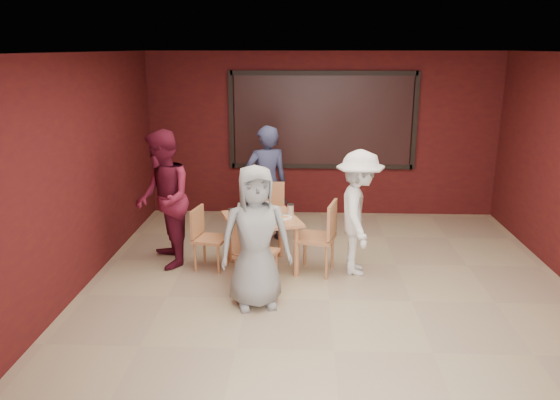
{
  "coord_description": "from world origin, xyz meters",
  "views": [
    {
      "loc": [
        -0.32,
        -5.86,
        2.86
      ],
      "look_at": [
        -0.61,
        0.9,
        0.96
      ],
      "focal_mm": 35.0,
      "sensor_mm": 36.0,
      "label": 1
    }
  ],
  "objects_px": {
    "dining_table": "(262,224)",
    "chair_back": "(269,212)",
    "chair_front": "(254,250)",
    "diner_back": "(267,184)",
    "chair_left": "(205,234)",
    "diner_right": "(359,213)",
    "chair_right": "(322,233)",
    "diner_left": "(163,199)",
    "diner_front": "(256,237)"
  },
  "relations": [
    {
      "from": "chair_left",
      "to": "diner_right",
      "type": "xyz_separation_m",
      "value": [
        2.0,
        -0.06,
        0.34
      ]
    },
    {
      "from": "diner_back",
      "to": "diner_left",
      "type": "xyz_separation_m",
      "value": [
        -1.3,
        -1.06,
        0.04
      ]
    },
    {
      "from": "diner_back",
      "to": "chair_left",
      "type": "bearing_deg",
      "value": 38.86
    },
    {
      "from": "diner_front",
      "to": "diner_right",
      "type": "distance_m",
      "value": 1.59
    },
    {
      "from": "chair_back",
      "to": "dining_table",
      "type": "bearing_deg",
      "value": -92.71
    },
    {
      "from": "dining_table",
      "to": "diner_left",
      "type": "height_order",
      "value": "diner_left"
    },
    {
      "from": "chair_left",
      "to": "diner_back",
      "type": "height_order",
      "value": "diner_back"
    },
    {
      "from": "chair_front",
      "to": "diner_left",
      "type": "height_order",
      "value": "diner_left"
    },
    {
      "from": "diner_front",
      "to": "diner_right",
      "type": "bearing_deg",
      "value": 25.02
    },
    {
      "from": "chair_left",
      "to": "diner_right",
      "type": "distance_m",
      "value": 2.03
    },
    {
      "from": "chair_back",
      "to": "diner_back",
      "type": "relative_size",
      "value": 0.54
    },
    {
      "from": "dining_table",
      "to": "diner_back",
      "type": "relative_size",
      "value": 0.65
    },
    {
      "from": "dining_table",
      "to": "diner_back",
      "type": "distance_m",
      "value": 1.19
    },
    {
      "from": "diner_back",
      "to": "chair_front",
      "type": "bearing_deg",
      "value": 70.28
    },
    {
      "from": "chair_left",
      "to": "diner_right",
      "type": "height_order",
      "value": "diner_right"
    },
    {
      "from": "chair_left",
      "to": "chair_right",
      "type": "relative_size",
      "value": 0.86
    },
    {
      "from": "diner_right",
      "to": "chair_left",
      "type": "bearing_deg",
      "value": 90.08
    },
    {
      "from": "chair_right",
      "to": "diner_front",
      "type": "height_order",
      "value": "diner_front"
    },
    {
      "from": "chair_right",
      "to": "diner_back",
      "type": "xyz_separation_m",
      "value": [
        -0.8,
        1.27,
        0.33
      ]
    },
    {
      "from": "diner_back",
      "to": "diner_right",
      "type": "relative_size",
      "value": 1.09
    },
    {
      "from": "chair_back",
      "to": "diner_left",
      "type": "xyz_separation_m",
      "value": [
        -1.35,
        -0.75,
        0.38
      ]
    },
    {
      "from": "chair_front",
      "to": "chair_right",
      "type": "height_order",
      "value": "chair_right"
    },
    {
      "from": "chair_front",
      "to": "diner_left",
      "type": "xyz_separation_m",
      "value": [
        -1.26,
        0.78,
        0.4
      ]
    },
    {
      "from": "chair_left",
      "to": "diner_right",
      "type": "bearing_deg",
      "value": -1.64
    },
    {
      "from": "chair_front",
      "to": "chair_right",
      "type": "distance_m",
      "value": 1.01
    },
    {
      "from": "chair_back",
      "to": "diner_front",
      "type": "bearing_deg",
      "value": -90.76
    },
    {
      "from": "chair_front",
      "to": "diner_left",
      "type": "distance_m",
      "value": 1.54
    },
    {
      "from": "chair_front",
      "to": "diner_back",
      "type": "relative_size",
      "value": 0.52
    },
    {
      "from": "dining_table",
      "to": "chair_back",
      "type": "relative_size",
      "value": 1.2
    },
    {
      "from": "chair_front",
      "to": "chair_back",
      "type": "distance_m",
      "value": 1.53
    },
    {
      "from": "chair_left",
      "to": "diner_left",
      "type": "relative_size",
      "value": 0.45
    },
    {
      "from": "dining_table",
      "to": "chair_left",
      "type": "height_order",
      "value": "dining_table"
    },
    {
      "from": "dining_table",
      "to": "diner_left",
      "type": "bearing_deg",
      "value": 175.66
    },
    {
      "from": "diner_left",
      "to": "chair_left",
      "type": "bearing_deg",
      "value": 59.5
    },
    {
      "from": "diner_back",
      "to": "diner_right",
      "type": "distance_m",
      "value": 1.75
    },
    {
      "from": "chair_left",
      "to": "diner_back",
      "type": "distance_m",
      "value": 1.43
    },
    {
      "from": "dining_table",
      "to": "chair_right",
      "type": "height_order",
      "value": "chair_right"
    },
    {
      "from": "chair_back",
      "to": "diner_front",
      "type": "relative_size",
      "value": 0.58
    },
    {
      "from": "diner_back",
      "to": "chair_back",
      "type": "bearing_deg",
      "value": 80.57
    },
    {
      "from": "chair_left",
      "to": "diner_front",
      "type": "relative_size",
      "value": 0.51
    },
    {
      "from": "dining_table",
      "to": "chair_front",
      "type": "xyz_separation_m",
      "value": [
        -0.04,
        -0.68,
        -0.11
      ]
    },
    {
      "from": "chair_front",
      "to": "diner_left",
      "type": "relative_size",
      "value": 0.5
    },
    {
      "from": "diner_front",
      "to": "diner_back",
      "type": "bearing_deg",
      "value": 76.68
    },
    {
      "from": "chair_front",
      "to": "diner_back",
      "type": "height_order",
      "value": "diner_back"
    },
    {
      "from": "chair_front",
      "to": "chair_right",
      "type": "relative_size",
      "value": 0.95
    },
    {
      "from": "chair_back",
      "to": "diner_left",
      "type": "relative_size",
      "value": 0.52
    },
    {
      "from": "chair_front",
      "to": "chair_left",
      "type": "height_order",
      "value": "chair_front"
    },
    {
      "from": "dining_table",
      "to": "diner_front",
      "type": "distance_m",
      "value": 1.07
    },
    {
      "from": "chair_right",
      "to": "diner_right",
      "type": "height_order",
      "value": "diner_right"
    },
    {
      "from": "chair_right",
      "to": "chair_back",
      "type": "bearing_deg",
      "value": 127.99
    }
  ]
}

